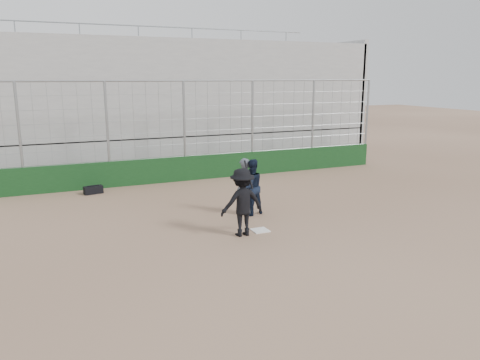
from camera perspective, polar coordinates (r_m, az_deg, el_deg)
name	(u,v)px	position (r m, az deg, el deg)	size (l,w,h in m)	color
ground	(260,231)	(12.98, 2.47, -6.20)	(90.00, 90.00, 0.00)	brown
home_plate	(260,230)	(12.98, 2.47, -6.15)	(0.44, 0.44, 0.02)	white
backstop	(185,157)	(19.11, -6.70, 2.78)	(18.10, 0.25, 4.04)	#103314
bleachers	(155,102)	(23.66, -10.35, 9.32)	(20.25, 6.70, 6.98)	#999999
batter_at_plate	(242,202)	(12.37, 0.26, -2.72)	(1.18, 0.78, 1.96)	black
catcher_crouched	(252,197)	(14.25, 1.42, -2.04)	(0.99, 0.87, 1.17)	black
umpire	(244,189)	(14.33, 0.49, -1.10)	(0.64, 0.42, 1.58)	#474E5A
equipment_bag	(93,190)	(17.75, -17.45, -1.16)	(0.70, 0.40, 0.32)	black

